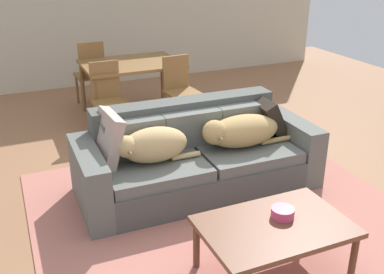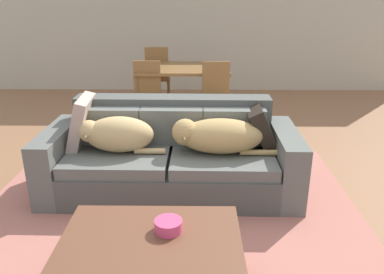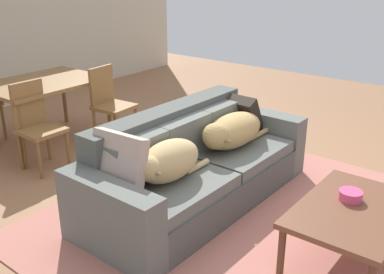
% 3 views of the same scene
% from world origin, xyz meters
% --- Properties ---
extents(ground_plane, '(10.00, 10.00, 0.00)m').
position_xyz_m(ground_plane, '(0.00, 0.00, 0.00)').
color(ground_plane, '#996846').
extents(back_partition, '(8.00, 0.12, 2.70)m').
position_xyz_m(back_partition, '(0.00, 4.00, 1.35)').
color(back_partition, beige).
rests_on(back_partition, ground).
extents(area_rug, '(3.26, 3.39, 0.01)m').
position_xyz_m(area_rug, '(-0.23, -0.79, 0.01)').
color(area_rug, '#C07264').
rests_on(area_rug, ground).
extents(couch, '(2.30, 0.97, 0.82)m').
position_xyz_m(couch, '(-0.23, -0.01, 0.31)').
color(couch, '#4F524E').
rests_on(couch, ground).
extents(dog_on_left_cushion, '(0.77, 0.34, 0.32)m').
position_xyz_m(dog_on_left_cushion, '(-0.70, -0.13, 0.58)').
color(dog_on_left_cushion, tan).
rests_on(dog_on_left_cushion, couch).
extents(dog_on_right_cushion, '(0.93, 0.38, 0.31)m').
position_xyz_m(dog_on_right_cushion, '(0.18, -0.14, 0.57)').
color(dog_on_right_cushion, tan).
rests_on(dog_on_right_cushion, couch).
extents(throw_pillow_by_left_arm, '(0.25, 0.49, 0.48)m').
position_xyz_m(throw_pillow_by_left_arm, '(-1.06, 0.05, 0.63)').
color(throw_pillow_by_left_arm, '#BBA192').
rests_on(throw_pillow_by_left_arm, couch).
extents(throw_pillow_by_right_arm, '(0.31, 0.41, 0.41)m').
position_xyz_m(throw_pillow_by_right_arm, '(0.61, 0.03, 0.59)').
color(throw_pillow_by_right_arm, black).
rests_on(throw_pillow_by_right_arm, couch).
extents(coffee_table, '(1.04, 0.69, 0.43)m').
position_xyz_m(coffee_table, '(-0.26, -1.44, 0.39)').
color(coffee_table, brown).
rests_on(coffee_table, ground).
extents(bowl_on_coffee_table, '(0.17, 0.17, 0.07)m').
position_xyz_m(bowl_on_coffee_table, '(-0.16, -1.38, 0.47)').
color(bowl_on_coffee_table, '#EA4C7F').
rests_on(bowl_on_coffee_table, coffee_table).
extents(dining_table, '(1.29, 0.97, 0.75)m').
position_xyz_m(dining_table, '(-0.19, 2.21, 0.68)').
color(dining_table, brown).
rests_on(dining_table, ground).
extents(dining_chair_near_left, '(0.40, 0.40, 0.91)m').
position_xyz_m(dining_chair_near_left, '(-0.66, 1.68, 0.50)').
color(dining_chair_near_left, brown).
rests_on(dining_chair_near_left, ground).
extents(dining_chair_near_right, '(0.43, 0.43, 0.91)m').
position_xyz_m(dining_chair_near_right, '(0.27, 1.60, 0.51)').
color(dining_chair_near_right, brown).
rests_on(dining_chair_near_right, ground).
extents(dining_chair_far_left, '(0.42, 0.42, 0.96)m').
position_xyz_m(dining_chair_far_left, '(-0.62, 2.80, 0.53)').
color(dining_chair_far_left, brown).
rests_on(dining_chair_far_left, ground).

